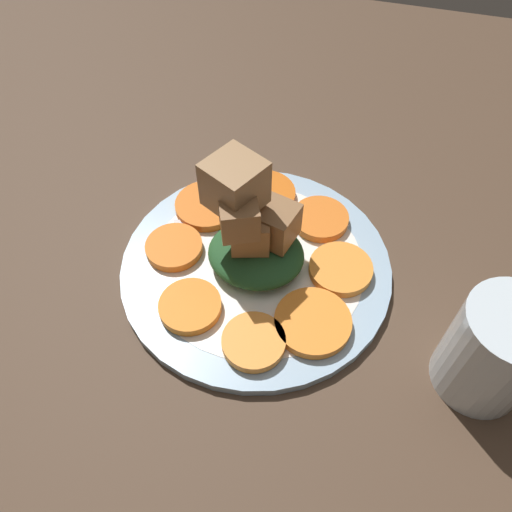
% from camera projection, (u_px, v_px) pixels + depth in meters
% --- Properties ---
extents(table_slab, '(1.20, 1.20, 0.02)m').
position_uv_depth(table_slab, '(256.00, 275.00, 0.51)').
color(table_slab, '#4C3828').
rests_on(table_slab, ground).
extents(plate, '(0.27, 0.27, 0.01)m').
position_uv_depth(plate, '(256.00, 266.00, 0.50)').
color(plate, '#99B7D1').
rests_on(plate, table_slab).
extents(carrot_slice_0, '(0.07, 0.07, 0.01)m').
position_uv_depth(carrot_slice_0, '(207.00, 205.00, 0.53)').
color(carrot_slice_0, orange).
rests_on(carrot_slice_0, plate).
extents(carrot_slice_1, '(0.06, 0.06, 0.01)m').
position_uv_depth(carrot_slice_1, '(174.00, 247.00, 0.50)').
color(carrot_slice_1, orange).
rests_on(carrot_slice_1, plate).
extents(carrot_slice_2, '(0.06, 0.06, 0.01)m').
position_uv_depth(carrot_slice_2, '(190.00, 306.00, 0.46)').
color(carrot_slice_2, orange).
rests_on(carrot_slice_2, plate).
extents(carrot_slice_3, '(0.06, 0.06, 0.01)m').
position_uv_depth(carrot_slice_3, '(254.00, 342.00, 0.43)').
color(carrot_slice_3, '#F99438').
rests_on(carrot_slice_3, plate).
extents(carrot_slice_4, '(0.07, 0.07, 0.01)m').
position_uv_depth(carrot_slice_4, '(313.00, 322.00, 0.45)').
color(carrot_slice_4, orange).
rests_on(carrot_slice_4, plate).
extents(carrot_slice_5, '(0.06, 0.06, 0.01)m').
position_uv_depth(carrot_slice_5, '(341.00, 269.00, 0.48)').
color(carrot_slice_5, orange).
rests_on(carrot_slice_5, plate).
extents(carrot_slice_6, '(0.06, 0.06, 0.01)m').
position_uv_depth(carrot_slice_6, '(320.00, 219.00, 0.52)').
color(carrot_slice_6, orange).
rests_on(carrot_slice_6, plate).
extents(carrot_slice_7, '(0.07, 0.07, 0.01)m').
position_uv_depth(carrot_slice_7, '(264.00, 194.00, 0.54)').
color(carrot_slice_7, '#D55F13').
rests_on(carrot_slice_7, plate).
extents(center_pile, '(0.10, 0.08, 0.12)m').
position_uv_depth(center_pile, '(253.00, 231.00, 0.46)').
color(center_pile, '#235128').
rests_on(center_pile, plate).
extents(fork, '(0.18, 0.08, 0.00)m').
position_uv_depth(fork, '(266.00, 221.00, 0.52)').
color(fork, silver).
rests_on(fork, plate).
extents(water_glass, '(0.08, 0.08, 0.10)m').
position_uv_depth(water_glass, '(495.00, 351.00, 0.39)').
color(water_glass, silver).
rests_on(water_glass, table_slab).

